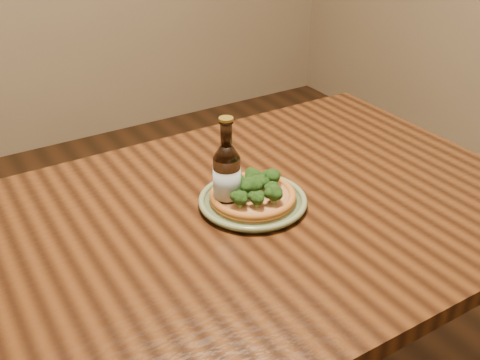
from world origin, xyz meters
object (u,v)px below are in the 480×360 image
plate (253,201)px  pizza (253,193)px  beer_bottle (227,177)px  table (202,262)px

plate → pizza: bearing=-58.2°
plate → beer_bottle: beer_bottle is taller
plate → beer_bottle: 0.09m
table → plate: size_ratio=6.41×
table → pizza: pizza is taller
plate → beer_bottle: (-0.06, 0.02, 0.07)m
pizza → beer_bottle: bearing=162.0°
table → beer_bottle: size_ratio=7.15×
plate → pizza: (0.00, -0.00, 0.02)m
pizza → beer_bottle: beer_bottle is taller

